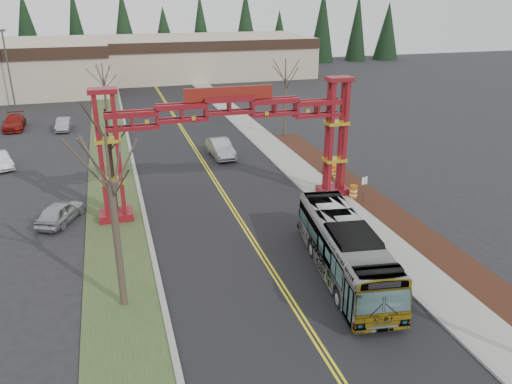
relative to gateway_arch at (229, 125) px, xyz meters
name	(u,v)px	position (x,y,z in m)	size (l,w,h in m)	color
ground	(339,377)	(0.00, -18.00, -5.98)	(200.00, 200.00, 0.00)	black
road	(211,175)	(0.00, 7.00, -5.97)	(12.00, 110.00, 0.02)	black
lane_line_left	(210,175)	(-0.12, 7.00, -5.96)	(0.12, 100.00, 0.01)	yellow
lane_line_right	(213,175)	(0.12, 7.00, -5.96)	(0.12, 100.00, 0.01)	yellow
curb_right	(280,167)	(6.15, 7.00, -5.91)	(0.30, 110.00, 0.15)	gray
sidewalk_right	(295,166)	(7.60, 7.00, -5.91)	(2.60, 110.00, 0.14)	gray
landscape_strip	(417,235)	(10.20, -8.00, -5.92)	(2.60, 50.00, 0.12)	black
grass_median	(114,184)	(-8.00, 7.00, -5.94)	(4.00, 110.00, 0.08)	#2D4120
curb_left	(137,181)	(-6.15, 7.00, -5.91)	(0.30, 110.00, 0.15)	gray
gateway_arch	(229,125)	(0.00, 0.00, 0.00)	(18.20, 1.60, 8.90)	maroon
retail_building_east	(203,56)	(10.00, 61.95, -2.47)	(38.00, 20.30, 7.00)	tan
conifer_treeline	(143,36)	(0.25, 74.00, 0.50)	(116.10, 5.60, 13.00)	black
transit_bus	(345,249)	(3.63, -10.87, -4.44)	(2.60, 11.10, 3.09)	#9E9FA5
silver_sedan	(220,148)	(1.91, 11.79, -5.16)	(1.74, 4.98, 1.64)	#A5A8AD
parked_car_near_a	(60,212)	(-11.59, 0.65, -5.26)	(1.71, 4.25, 1.45)	#A8ABAF
parked_car_mid_a	(14,122)	(-18.22, 28.52, -5.21)	(2.15, 5.30, 1.54)	maroon
parked_car_far_a	(64,124)	(-12.79, 26.45, -5.30)	(1.44, 4.13, 1.36)	#929399
bare_tree_median_near	(111,183)	(-8.00, -10.43, 0.44)	(3.44, 3.44, 8.74)	#382D26
bare_tree_median_mid	(108,142)	(-8.00, 0.73, -0.73)	(3.34, 3.34, 7.49)	#382D26
bare_tree_median_far	(104,81)	(-8.00, 25.92, -0.68)	(2.90, 2.90, 7.25)	#382D26
bare_tree_right_far	(285,80)	(10.00, 16.67, 0.09)	(3.11, 3.11, 8.17)	#382D26
light_pole_far	(7,63)	(-19.90, 41.27, -0.16)	(0.87, 0.44, 10.06)	#3F3F44
street_sign	(364,185)	(9.39, -2.22, -4.50)	(0.47, 0.13, 2.06)	#3F3F44
barrel_south	(353,192)	(9.08, -1.26, -5.45)	(0.58, 0.58, 1.07)	#D9610C
barrel_mid	(336,175)	(9.64, 2.87, -5.52)	(0.50, 0.50, 0.92)	#D9610C
barrel_north	(334,171)	(9.75, 3.49, -5.43)	(0.59, 0.59, 1.10)	#D9610C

